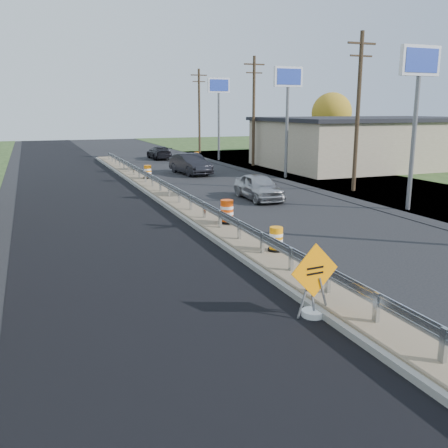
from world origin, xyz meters
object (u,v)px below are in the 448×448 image
object	(u,v)px
caution_sign	(314,298)
barrel_shoulder_far	(197,156)
car_dark_mid	(190,164)
car_dark_far	(159,153)
barrel_median_mid	(227,212)
barrel_median_near	(276,239)
barrel_median_far	(148,172)
car_silver	(259,187)

from	to	relation	value
caution_sign	barrel_shoulder_far	size ratio (longest dim) A/B	2.29
car_dark_mid	car_dark_far	distance (m)	12.76
barrel_median_mid	caution_sign	bearing A→B (deg)	-98.75
barrel_median_near	car_dark_mid	bearing A→B (deg)	79.86
barrel_median_far	barrel_median_near	bearing A→B (deg)	-90.00
barrel_median_mid	car_dark_mid	xyz separation A→B (m)	(4.02, 17.90, 0.09)
barrel_median_mid	barrel_shoulder_far	world-z (taller)	barrel_median_mid
caution_sign	car_dark_mid	world-z (taller)	caution_sign
barrel_shoulder_far	car_silver	distance (m)	22.58
car_silver	barrel_median_near	bearing A→B (deg)	-110.73
car_silver	car_dark_mid	distance (m)	12.08
barrel_median_far	car_dark_far	size ratio (longest dim) A/B	0.20
car_silver	car_dark_far	size ratio (longest dim) A/B	0.93
car_dark_far	car_silver	bearing A→B (deg)	89.18
car_dark_mid	barrel_median_mid	bearing A→B (deg)	-109.94
barrel_median_mid	car_dark_mid	bearing A→B (deg)	77.34
caution_sign	car_dark_far	size ratio (longest dim) A/B	0.41
car_silver	car_dark_far	xyz separation A→B (m)	(0.48, 24.82, -0.06)
barrel_median_far	car_dark_mid	xyz separation A→B (m)	(4.02, 2.80, 0.13)
caution_sign	barrel_median_near	xyz separation A→B (m)	(1.45, 4.85, 0.15)
barrel_median_far	barrel_shoulder_far	xyz separation A→B (m)	(7.87, 13.00, -0.28)
barrel_median_mid	barrel_median_far	world-z (taller)	barrel_median_mid
barrel_shoulder_far	barrel_median_far	bearing A→B (deg)	-121.20
barrel_median_mid	barrel_median_near	bearing A→B (deg)	-90.00
car_silver	car_dark_mid	size ratio (longest dim) A/B	0.87
barrel_median_near	barrel_median_mid	distance (m)	4.58
car_dark_mid	barrel_median_near	bearing A→B (deg)	-107.42
barrel_median_near	car_silver	distance (m)	11.22
car_dark_mid	car_dark_far	world-z (taller)	car_dark_mid
barrel_shoulder_far	car_dark_mid	distance (m)	10.92
caution_sign	barrel_median_mid	bearing A→B (deg)	75.94
caution_sign	car_silver	distance (m)	16.26
car_silver	car_dark_far	world-z (taller)	car_silver
car_silver	car_dark_far	bearing A→B (deg)	90.26
barrel_median_mid	car_dark_far	size ratio (longest dim) A/B	0.22
barrel_median_near	car_dark_far	distance (m)	35.52
caution_sign	barrel_median_far	bearing A→B (deg)	81.31
barrel_median_mid	car_dark_mid	world-z (taller)	car_dark_mid
caution_sign	car_silver	size ratio (longest dim) A/B	0.44
barrel_median_far	car_dark_mid	bearing A→B (deg)	34.86
barrel_median_mid	barrel_median_far	xyz separation A→B (m)	(0.00, 15.10, -0.04)
barrel_median_near	barrel_shoulder_far	xyz separation A→B (m)	(7.87, 32.67, -0.24)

